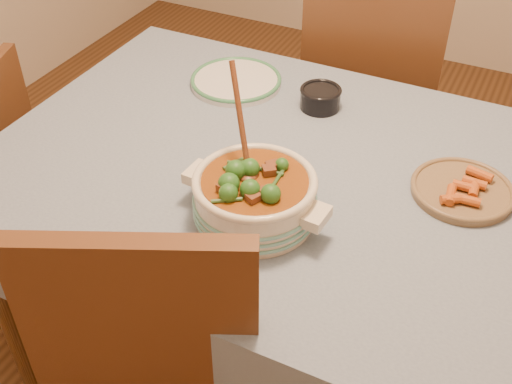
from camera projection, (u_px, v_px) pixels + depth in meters
floor at (303, 362)px, 2.06m from camera, size 4.50×4.50×0.00m
dining_table at (314, 204)px, 1.64m from camera, size 1.68×1.08×0.76m
stew_casserole at (255, 194)px, 1.42m from camera, size 0.35×0.29×0.33m
white_plate at (236, 81)px, 1.92m from camera, size 0.32×0.32×0.02m
condiment_bowl at (320, 97)px, 1.80m from camera, size 0.12×0.12×0.06m
fried_plate at (463, 189)px, 1.52m from camera, size 0.27×0.27×0.04m
chair_far at (371, 84)px, 2.31m from camera, size 0.52×0.52×1.00m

